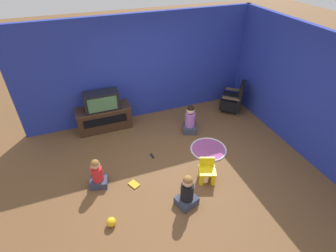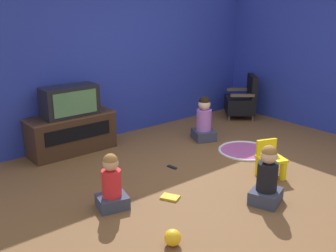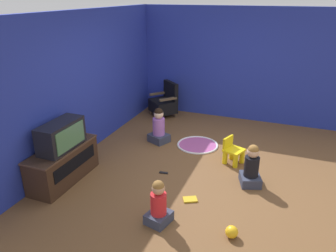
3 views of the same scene
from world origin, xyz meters
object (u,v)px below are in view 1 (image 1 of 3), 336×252
toy_ball (111,222)px  remote_control (152,156)px  television (101,101)px  tv_cabinet (104,118)px  book (134,184)px  child_watching_center (190,120)px  child_watching_right (97,175)px  yellow_kid_chair (207,172)px  black_armchair (233,100)px  child_watching_left (187,192)px

toy_ball → remote_control: (1.14, 1.36, -0.07)m
television → remote_control: bearing=-61.0°
tv_cabinet → toy_ball: (-0.37, -2.78, -0.22)m
book → child_watching_center: bearing=-82.6°
tv_cabinet → child_watching_right: child_watching_right is taller
yellow_kid_chair → toy_ball: yellow_kid_chair is taller
child_watching_center → yellow_kid_chair: bearing=-169.1°
child_watching_center → book: (-1.71, -1.21, -0.30)m
tv_cabinet → child_watching_center: 2.09m
tv_cabinet → child_watching_center: bearing=-24.1°
black_armchair → book: 3.63m
book → yellow_kid_chair: bearing=-132.4°
tv_cabinet → remote_control: 1.63m
yellow_kid_chair → book: yellow_kid_chair is taller
yellow_kid_chair → child_watching_right: 2.08m
tv_cabinet → toy_ball: tv_cabinet is taller
black_armchair → toy_ball: size_ratio=5.16×
television → book: 2.18m
black_armchair → yellow_kid_chair: bearing=-1.7°
television → remote_control: (0.77, -1.38, -0.78)m
child_watching_left → child_watching_center: size_ratio=0.94×
television → yellow_kid_chair: 2.91m
television → book: (0.19, -2.03, -0.78)m
television → toy_ball: bearing=-97.7°
remote_control → tv_cabinet: bearing=21.9°
child_watching_left → child_watching_center: bearing=45.3°
tv_cabinet → child_watching_center: (1.91, -0.85, 0.01)m
toy_ball → yellow_kid_chair: bearing=10.6°
child_watching_left → child_watching_right: child_watching_left is taller
tv_cabinet → child_watching_right: bearing=-103.2°
yellow_kid_chair → remote_control: (-0.79, 1.00, -0.19)m
child_watching_right → remote_control: 1.29m
yellow_kid_chair → toy_ball: bearing=-148.8°
toy_ball → book: toy_ball is taller
toy_ball → child_watching_center: bearing=40.3°
child_watching_left → toy_ball: bearing=159.5°
child_watching_left → child_watching_right: size_ratio=1.08×
tv_cabinet → toy_ball: 2.81m
tv_cabinet → child_watching_left: bearing=-71.2°
black_armchair → yellow_kid_chair: size_ratio=1.76×
child_watching_left → remote_control: (-0.19, 1.40, -0.28)m
child_watching_left → book: 1.11m
child_watching_left → child_watching_right: (-1.39, 0.99, -0.02)m
tv_cabinet → black_armchair: bearing=-6.5°
yellow_kid_chair → child_watching_center: child_watching_center is taller
child_watching_center → black_armchair: bearing=-49.1°
toy_ball → child_watching_right: bearing=93.5°
remote_control → yellow_kid_chair: bearing=-148.2°
child_watching_left → toy_ball: child_watching_left is taller
toy_ball → remote_control: bearing=50.2°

